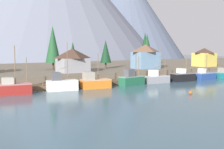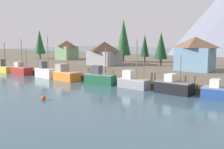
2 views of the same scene
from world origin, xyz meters
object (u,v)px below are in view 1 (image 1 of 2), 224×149
house_yellow (204,57)px  fishing_boat_white (61,84)px  fishing_boat_red (13,88)px  fishing_boat_green (131,79)px  conifer_back_left (53,44)px  fishing_boat_black (183,76)px  conifer_back_right (145,46)px  house_grey (73,60)px  conifer_near_left (147,48)px  conifer_near_right (106,52)px  channel_buoy (191,93)px  conifer_mid_right (73,52)px  fishing_boat_grey (157,78)px  fishing_boat_blue (205,76)px  fishing_boat_orange (94,82)px  house_blue (146,56)px

house_yellow → fishing_boat_white: bearing=-167.6°
fishing_boat_red → fishing_boat_green: 26.67m
conifer_back_left → house_yellow: bearing=-14.2°
fishing_boat_black → house_yellow: bearing=33.6°
conifer_back_right → fishing_boat_white: bearing=-141.8°
house_grey → conifer_near_left: size_ratio=0.67×
conifer_back_right → conifer_near_right: bearing=-145.4°
conifer_back_left → channel_buoy: size_ratio=17.78×
fishing_boat_green → conifer_back_left: size_ratio=0.60×
fishing_boat_white → house_grey: (7.91, 13.17, 4.26)m
conifer_near_right → conifer_back_right: (29.38, 20.26, 1.81)m
fishing_boat_white → conifer_back_left: 26.27m
fishing_boat_green → conifer_mid_right: conifer_mid_right is taller
fishing_boat_white → channel_buoy: size_ratio=14.16×
channel_buoy → fishing_boat_green: bearing=98.3°
fishing_boat_grey → house_yellow: (29.39, 11.76, 4.40)m
fishing_boat_grey → fishing_boat_blue: 16.53m
fishing_boat_grey → conifer_back_left: bearing=132.0°
house_yellow → conifer_mid_right: size_ratio=0.77×
fishing_boat_grey → house_grey: bearing=146.8°
house_grey → fishing_boat_grey: bearing=-37.4°
fishing_boat_white → conifer_near_left: (39.67, 23.97, 7.40)m
fishing_boat_orange → conifer_near_right: conifer_near_right is taller
conifer_near_right → fishing_boat_red: bearing=-147.6°
conifer_mid_right → channel_buoy: size_ratio=11.42×
conifer_mid_right → conifer_back_right: (37.42, 14.40, 2.07)m
fishing_boat_orange → fishing_boat_black: size_ratio=1.15×
fishing_boat_red → fishing_boat_black: size_ratio=1.39×
fishing_boat_red → conifer_near_left: size_ratio=0.85×
fishing_boat_orange → house_grey: bearing=94.2°
fishing_boat_black → conifer_back_right: bearing=70.5°
house_yellow → conifer_near_right: 34.20m
fishing_boat_white → house_yellow: bearing=19.5°
house_yellow → fishing_boat_orange: bearing=-165.3°
house_blue → conifer_near_left: size_ratio=0.70×
fishing_boat_grey → fishing_boat_black: bearing=2.2°
fishing_boat_green → house_blue: 20.89m
fishing_boat_blue → conifer_back_left: size_ratio=0.55×
fishing_boat_orange → fishing_boat_black: fishing_boat_orange is taller
fishing_boat_red → fishing_boat_white: 9.56m
fishing_boat_grey → conifer_mid_right: conifer_mid_right is taller
fishing_boat_blue → conifer_back_left: (-35.07, 24.23, 8.61)m
fishing_boat_green → channel_buoy: size_ratio=10.71×
fishing_boat_white → fishing_boat_black: fishing_boat_white is taller
fishing_boat_orange → house_blue: bearing=36.9°
house_yellow → house_grey: bearing=178.5°
fishing_boat_orange → conifer_back_left: (-1.03, 24.42, 8.36)m
fishing_boat_grey → house_yellow: bearing=26.0°
conifer_back_left → fishing_boat_blue: bearing=-34.6°
fishing_boat_green → fishing_boat_blue: (24.33, 0.07, -0.30)m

